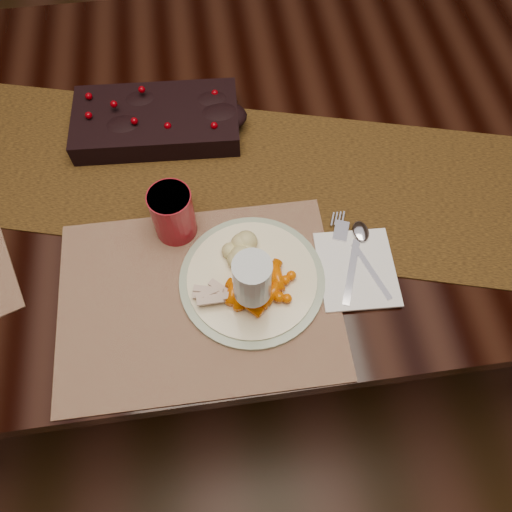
{
  "coord_description": "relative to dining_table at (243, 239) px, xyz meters",
  "views": [
    {
      "loc": [
        -0.06,
        -0.67,
        1.53
      ],
      "look_at": [
        -0.0,
        -0.28,
        0.8
      ],
      "focal_mm": 35.0,
      "sensor_mm": 36.0,
      "label": 1
    }
  ],
  "objects": [
    {
      "name": "mashed_potatoes",
      "position": [
        -0.03,
        -0.26,
        0.41
      ],
      "size": [
        0.07,
        0.06,
        0.04
      ],
      "primitive_type": null,
      "rotation": [
        0.0,
        0.0,
        -0.01
      ],
      "color": "#C5BA7A",
      "rests_on": "dinner_plate"
    },
    {
      "name": "baby_carrots",
      "position": [
        -0.01,
        -0.34,
        0.4
      ],
      "size": [
        0.11,
        0.09,
        0.02
      ],
      "primitive_type": null,
      "rotation": [
        0.0,
        0.0,
        0.06
      ],
      "color": "#E15D00",
      "rests_on": "dinner_plate"
    },
    {
      "name": "floor",
      "position": [
        0.0,
        0.0,
        -0.38
      ],
      "size": [
        5.0,
        5.0,
        0.0
      ],
      "primitive_type": "plane",
      "color": "black",
      "rests_on": "ground"
    },
    {
      "name": "red_cup",
      "position": [
        -0.13,
        -0.18,
        0.43
      ],
      "size": [
        0.09,
        0.09,
        0.1
      ],
      "primitive_type": "cylinder",
      "rotation": [
        0.0,
        0.0,
        -0.22
      ],
      "color": "maroon",
      "rests_on": "placemat_main"
    },
    {
      "name": "turkey_shreds",
      "position": [
        -0.08,
        -0.33,
        0.4
      ],
      "size": [
        0.09,
        0.08,
        0.02
      ],
      "primitive_type": null,
      "rotation": [
        0.0,
        0.0,
        -0.21
      ],
      "color": "#BFA59C",
      "rests_on": "dinner_plate"
    },
    {
      "name": "wine_glass",
      "position": [
        -0.02,
        -0.36,
        0.46
      ],
      "size": [
        0.06,
        0.06,
        0.16
      ],
      "primitive_type": null,
      "rotation": [
        0.0,
        0.0,
        0.07
      ],
      "color": "silver",
      "rests_on": "dining_table"
    },
    {
      "name": "table_runner",
      "position": [
        0.05,
        -0.1,
        0.38
      ],
      "size": [
        1.74,
        0.8,
        0.0
      ],
      "primitive_type": "cube",
      "rotation": [
        0.0,
        0.0,
        -0.27
      ],
      "color": "#3C1C04",
      "rests_on": "dining_table"
    },
    {
      "name": "dining_table",
      "position": [
        0.0,
        0.0,
        0.0
      ],
      "size": [
        1.8,
        1.0,
        0.75
      ],
      "primitive_type": "cube",
      "color": "black",
      "rests_on": "floor"
    },
    {
      "name": "napkin",
      "position": [
        0.17,
        -0.31,
        0.38
      ],
      "size": [
        0.14,
        0.16,
        0.01
      ],
      "primitive_type": "cube",
      "rotation": [
        0.0,
        0.0,
        -0.05
      ],
      "color": "white",
      "rests_on": "placemat_main"
    },
    {
      "name": "spoon",
      "position": [
        0.19,
        -0.29,
        0.39
      ],
      "size": [
        0.07,
        0.15,
        0.0
      ],
      "primitive_type": null,
      "rotation": [
        0.0,
        0.0,
        0.32
      ],
      "color": "silver",
      "rests_on": "napkin"
    },
    {
      "name": "dinner_plate",
      "position": [
        -0.01,
        -0.31,
        0.39
      ],
      "size": [
        0.28,
        0.28,
        0.01
      ],
      "primitive_type": "cylinder",
      "rotation": [
        0.0,
        0.0,
        0.14
      ],
      "color": "#FFF2C6",
      "rests_on": "placemat_main"
    },
    {
      "name": "fork",
      "position": [
        0.16,
        -0.29,
        0.39
      ],
      "size": [
        0.08,
        0.16,
        0.0
      ],
      "primitive_type": null,
      "rotation": [
        0.0,
        0.0,
        -0.37
      ],
      "color": "silver",
      "rests_on": "napkin"
    },
    {
      "name": "centerpiece",
      "position": [
        -0.16,
        0.06,
        0.41
      ],
      "size": [
        0.34,
        0.19,
        0.07
      ],
      "primitive_type": null,
      "rotation": [
        0.0,
        0.0,
        -0.06
      ],
      "color": "black",
      "rests_on": "table_runner"
    },
    {
      "name": "placemat_main",
      "position": [
        -0.11,
        -0.32,
        0.38
      ],
      "size": [
        0.47,
        0.35,
        0.0
      ],
      "primitive_type": "cube",
      "rotation": [
        0.0,
        0.0,
        -0.01
      ],
      "color": "brown",
      "rests_on": "dining_table"
    }
  ]
}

